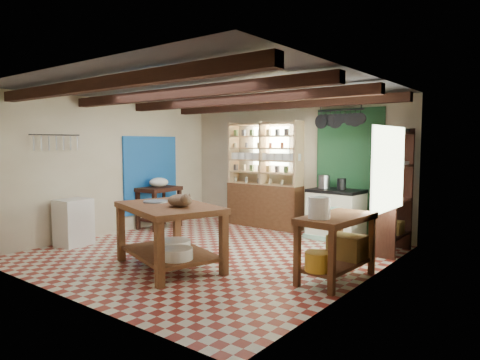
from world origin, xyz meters
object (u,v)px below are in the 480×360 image
Objects in this scene: prep_table at (159,208)px; white_cabinet at (74,222)px; stove at (336,214)px; cat at (180,201)px; right_counter at (336,248)px; work_table at (169,236)px.

prep_table reaches higher than white_cabinet.
stove is 4.65m from white_cabinet.
prep_table is at bearing -156.19° from stove.
cat is (2.53, -1.85, 0.56)m from prep_table.
stove reaches higher than white_cabinet.
right_counter is at bearing -61.72° from stove.
cat reaches higher than stove.
prep_table is 4.47m from right_counter.
white_cabinet is at bearing -163.13° from right_counter.
cat is at bearing -40.43° from prep_table.
white_cabinet is at bearing -159.05° from work_table.
cat is at bearing -148.88° from right_counter.
stove is at bearing 83.60° from cat.
work_table is 1.34× the size of right_counter.
right_counter reaches higher than white_cabinet.
stove is 3.28m from cat.
work_table is 2.91m from prep_table.
stove is 2.40m from right_counter.
stove is 2.51× the size of cat.
right_counter is at bearing 35.89° from cat.
cat reaches higher than white_cabinet.
cat reaches higher than prep_table.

